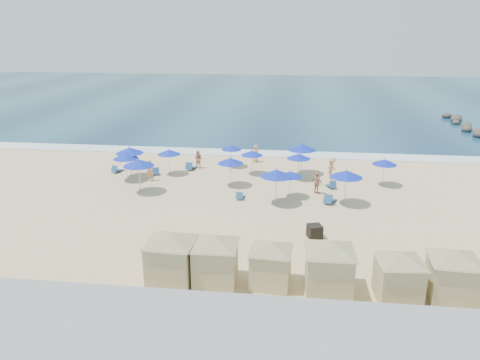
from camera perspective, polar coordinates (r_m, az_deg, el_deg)
name	(u,v)px	position (r m, az deg, el deg)	size (l,w,h in m)	color
ground	(248,212)	(31.88, 0.95, -3.97)	(160.00, 160.00, 0.00)	#D8BA89
ocean	(280,97)	(85.28, 4.88, 10.04)	(160.00, 80.00, 0.06)	#0D2E4C
surf_line	(264,153)	(46.55, 2.95, 3.25)	(160.00, 2.50, 0.08)	white
seawall	(213,323)	(19.77, -3.32, -16.98)	(160.00, 6.10, 1.22)	gray
trash_bin	(315,231)	(28.42, 9.09, -6.20)	(0.80, 0.80, 0.80)	black
cabana_0	(171,251)	(23.18, -8.41, -8.55)	(4.65, 4.65, 2.92)	#C4B486
cabana_1	(215,253)	(22.92, -3.05, -8.89)	(4.46, 4.46, 2.80)	#C4B486
cabana_2	(271,258)	(22.83, 3.78, -9.44)	(4.03, 4.03, 2.53)	#C4B486
cabana_3	(329,260)	(22.50, 10.85, -9.56)	(4.65, 4.65, 2.92)	#C4B486
cabana_4	(399,270)	(22.85, 18.86, -10.31)	(4.17, 4.17, 2.62)	#C4B486
cabana_5	(454,269)	(23.61, 24.59, -9.82)	(4.45, 4.45, 2.79)	#C4B486
umbrella_0	(130,150)	(39.74, -13.31, 3.54)	(2.34, 2.34, 2.66)	#A5A8AD
umbrella_1	(126,156)	(38.97, -13.77, 2.85)	(2.09, 2.09, 2.38)	#A5A8AD
umbrella_2	(169,152)	(39.99, -8.66, 3.40)	(1.98, 1.98, 2.25)	#A5A8AD
umbrella_3	(139,163)	(35.79, -12.27, 2.09)	(2.39, 2.39, 2.71)	#A5A8AD
umbrella_4	(231,147)	(41.71, -1.05, 3.99)	(1.82, 1.82, 2.07)	#A5A8AD
umbrella_5	(231,161)	(36.54, -1.17, 2.37)	(2.09, 2.09, 2.38)	#A5A8AD
umbrella_6	(276,173)	(32.76, 4.46, 0.84)	(2.32, 2.32, 2.64)	#A5A8AD
umbrella_7	(302,147)	(39.81, 7.58, 4.00)	(2.41, 2.41, 2.74)	#A5A8AD
umbrella_8	(290,174)	(34.29, 6.17, 0.74)	(1.83, 1.83, 2.08)	#A5A8AD
umbrella_9	(299,156)	(38.51, 7.17, 2.91)	(1.99, 1.99, 2.27)	#A5A8AD
umbrella_10	(385,162)	(38.37, 17.23, 2.12)	(1.96, 1.96, 2.24)	#A5A8AD
umbrella_11	(347,174)	(33.41, 12.87, 0.74)	(2.30, 2.30, 2.61)	#A5A8AD
umbrella_12	(252,153)	(39.59, 1.45, 3.32)	(1.89, 1.89, 2.15)	#A5A8AD
beach_chair_0	(117,170)	(41.87, -14.78, 1.22)	(0.91, 1.35, 0.68)	navy
beach_chair_1	(155,172)	(40.58, -10.26, 1.01)	(0.99, 1.37, 0.69)	navy
beach_chair_2	(191,167)	(41.48, -6.03, 1.61)	(0.90, 1.46, 0.75)	navy
beach_chair_3	(240,196)	(34.27, 0.03, -1.97)	(0.63, 1.17, 0.61)	navy
beach_chair_4	(329,200)	(34.03, 10.86, -2.37)	(1.11, 1.53, 0.77)	navy
beach_chair_5	(331,185)	(37.25, 11.08, -0.62)	(0.88, 1.32, 0.67)	navy
beachgoer_0	(150,170)	(38.76, -10.88, 1.15)	(0.64, 0.42, 1.76)	tan
beachgoer_1	(198,160)	(41.67, -5.10, 2.50)	(0.78, 0.61, 1.61)	tan
beachgoer_2	(317,183)	(35.63, 9.37, -0.37)	(0.98, 0.41, 1.66)	tan
beachgoer_3	(332,168)	(39.26, 11.11, 1.40)	(1.18, 0.68, 1.83)	tan
beachgoer_4	(256,153)	(43.55, 1.93, 3.26)	(0.80, 0.52, 1.63)	tan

